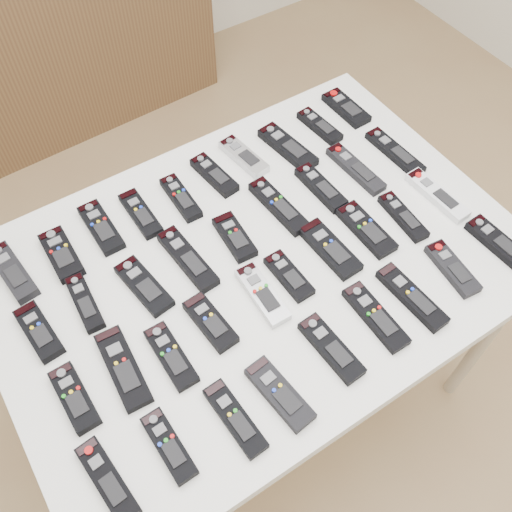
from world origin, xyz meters
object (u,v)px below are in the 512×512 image
remote_21 (171,356)px  remote_23 (262,294)px  remote_9 (346,108)px  remote_35 (412,297)px  remote_12 (144,286)px  remote_15 (278,206)px  remote_0 (13,272)px  remote_4 (181,198)px  remote_10 (39,332)px  remote_29 (107,480)px  remote_28 (437,195)px  remote_34 (375,317)px  remote_31 (235,418)px  table (256,274)px  remote_8 (320,126)px  remote_27 (403,217)px  remote_14 (235,237)px  remote_22 (210,322)px  remote_37 (497,242)px  remote_20 (123,368)px  remote_6 (244,157)px  remote_24 (289,276)px  remote_5 (214,175)px  remote_26 (366,229)px  remote_18 (395,152)px  remote_3 (141,214)px  remote_2 (101,227)px  remote_11 (85,303)px  remote_33 (331,348)px  remote_36 (453,268)px  remote_7 (288,147)px  remote_25 (330,249)px  remote_19 (75,398)px  remote_16 (321,187)px  remote_30 (169,446)px  remote_17 (356,169)px

remote_21 → remote_23: bearing=4.9°
remote_9 → remote_35: size_ratio=0.84×
remote_12 → remote_15: remote_15 is taller
remote_0 → remote_21: size_ratio=1.10×
remote_4 → remote_9: (0.57, 0.04, -0.00)m
remote_10 → remote_29: size_ratio=0.87×
remote_35 → remote_29: bearing=176.0°
remote_28 → remote_34: bearing=-154.9°
remote_9 → remote_31: size_ratio=0.93×
table → remote_28: (0.50, -0.09, 0.07)m
remote_8 → remote_31: (-0.65, -0.59, 0.00)m
remote_27 → remote_14: bearing=159.5°
remote_22 → remote_37: (0.70, -0.19, -0.00)m
remote_22 → remote_20: bearing=173.8°
remote_6 → remote_24: 0.40m
remote_0 → remote_5: (0.56, 0.01, -0.00)m
remote_12 → remote_23: 0.27m
remote_4 → remote_26: (0.34, -0.34, -0.00)m
remote_31 → remote_18: bearing=24.4°
remote_14 → remote_27: bearing=-20.5°
table → remote_3: size_ratio=7.81×
remote_2 → remote_21: same height
remote_21 → remote_31: same height
remote_20 → remote_22: (0.21, -0.01, 0.00)m
remote_27 → remote_21: bearing=-174.6°
remote_2 → remote_20: size_ratio=0.87×
remote_9 → remote_27: bearing=-109.9°
remote_11 → remote_33: remote_33 is taller
remote_18 → remote_36: 0.39m
remote_34 → remote_4: bearing=110.4°
remote_7 → remote_25: bearing=-115.4°
remote_19 → remote_16: bearing=12.6°
remote_6 → remote_28: 0.52m
remote_11 → remote_21: (0.10, -0.22, -0.00)m
remote_22 → remote_35: 0.46m
remote_37 → remote_12: bearing=152.7°
remote_0 → remote_20: size_ratio=0.92×
remote_4 → remote_7: remote_7 is taller
table → remote_31: 0.40m
remote_6 → remote_14: size_ratio=1.13×
remote_9 → remote_30: remote_30 is taller
table → remote_21: bearing=-158.7°
table → remote_27: 0.40m
table → remote_24: remote_24 is taller
remote_6 → remote_17: size_ratio=0.82×
remote_21 → remote_33: size_ratio=0.95×
remote_24 → remote_23: bearing=-175.7°
remote_20 → remote_21: remote_20 is taller
remote_9 → remote_18: bearing=-91.3°
remote_6 → remote_16: 0.23m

